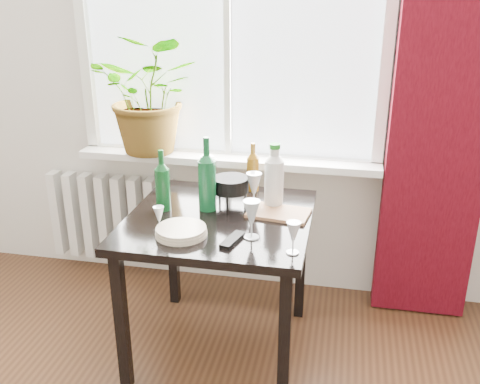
% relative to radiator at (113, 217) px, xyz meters
% --- Properties ---
extents(window, '(1.72, 0.08, 1.62)m').
position_rel_radiator_xyz_m(window, '(0.75, 0.04, 1.22)').
color(window, white).
rests_on(window, ground).
extents(windowsill, '(1.72, 0.20, 0.04)m').
position_rel_radiator_xyz_m(windowsill, '(0.75, -0.03, 0.44)').
color(windowsill, white).
rests_on(windowsill, ground).
extents(curtain, '(0.50, 0.12, 2.56)m').
position_rel_radiator_xyz_m(curtain, '(1.87, -0.06, 0.92)').
color(curtain, '#39050D').
rests_on(curtain, ground).
extents(radiator, '(0.80, 0.10, 0.55)m').
position_rel_radiator_xyz_m(radiator, '(0.00, 0.00, 0.00)').
color(radiator, white).
rests_on(radiator, ground).
extents(table, '(0.85, 0.85, 0.74)m').
position_rel_radiator_xyz_m(table, '(0.85, -0.63, 0.27)').
color(table, black).
rests_on(table, ground).
extents(potted_plant, '(0.63, 0.55, 0.67)m').
position_rel_radiator_xyz_m(potted_plant, '(0.33, -0.04, 0.80)').
color(potted_plant, '#3C7A20').
rests_on(potted_plant, windowsill).
extents(wine_bottle_left, '(0.09, 0.09, 0.30)m').
position_rel_radiator_xyz_m(wine_bottle_left, '(0.57, -0.60, 0.51)').
color(wine_bottle_left, '#0C4019').
rests_on(wine_bottle_left, table).
extents(wine_bottle_right, '(0.11, 0.11, 0.37)m').
position_rel_radiator_xyz_m(wine_bottle_right, '(0.78, -0.56, 0.54)').
color(wine_bottle_right, '#0D4723').
rests_on(wine_bottle_right, table).
extents(bottle_amber, '(0.08, 0.08, 0.26)m').
position_rel_radiator_xyz_m(bottle_amber, '(0.94, -0.27, 0.49)').
color(bottle_amber, '#67410B').
rests_on(bottle_amber, table).
extents(cleaning_bottle, '(0.11, 0.11, 0.33)m').
position_rel_radiator_xyz_m(cleaning_bottle, '(1.08, -0.46, 0.52)').
color(cleaning_bottle, silver).
rests_on(cleaning_bottle, table).
extents(wineglass_front_right, '(0.10, 0.10, 0.18)m').
position_rel_radiator_xyz_m(wineglass_front_right, '(1.04, -0.82, 0.45)').
color(wineglass_front_right, silver).
rests_on(wineglass_front_right, table).
extents(wineglass_far_right, '(0.07, 0.07, 0.14)m').
position_rel_radiator_xyz_m(wineglass_far_right, '(1.23, -0.93, 0.43)').
color(wineglass_far_right, silver).
rests_on(wineglass_far_right, table).
extents(wineglass_back_center, '(0.09, 0.09, 0.18)m').
position_rel_radiator_xyz_m(wineglass_back_center, '(0.99, -0.49, 0.45)').
color(wineglass_back_center, silver).
rests_on(wineglass_back_center, table).
extents(wineglass_back_left, '(0.09, 0.09, 0.17)m').
position_rel_radiator_xyz_m(wineglass_back_left, '(0.70, -0.26, 0.45)').
color(wineglass_back_left, silver).
rests_on(wineglass_back_left, table).
extents(wineglass_front_left, '(0.06, 0.06, 0.12)m').
position_rel_radiator_xyz_m(wineglass_front_left, '(0.63, -0.83, 0.42)').
color(wineglass_front_left, silver).
rests_on(wineglass_front_left, table).
extents(plate_stack, '(0.25, 0.25, 0.04)m').
position_rel_radiator_xyz_m(plate_stack, '(0.74, -0.86, 0.38)').
color(plate_stack, beige).
rests_on(plate_stack, table).
extents(fondue_pot, '(0.22, 0.19, 0.14)m').
position_rel_radiator_xyz_m(fondue_pot, '(0.87, -0.47, 0.43)').
color(fondue_pot, black).
rests_on(fondue_pot, table).
extents(tv_remote, '(0.08, 0.16, 0.02)m').
position_rel_radiator_xyz_m(tv_remote, '(0.97, -0.88, 0.37)').
color(tv_remote, black).
rests_on(tv_remote, table).
extents(cutting_board, '(0.31, 0.22, 0.02)m').
position_rel_radiator_xyz_m(cutting_board, '(1.12, -0.55, 0.37)').
color(cutting_board, '#A16E48').
rests_on(cutting_board, table).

